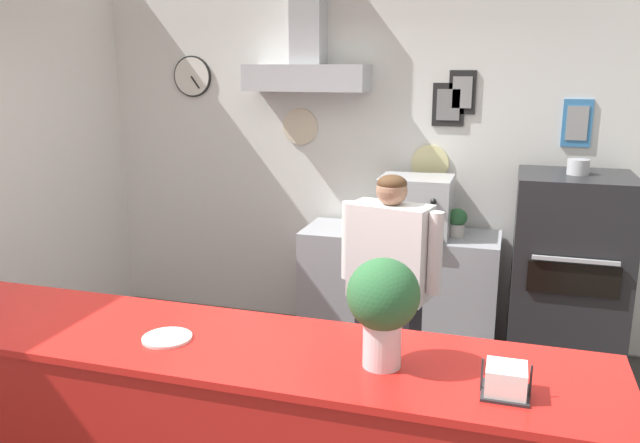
{
  "coord_description": "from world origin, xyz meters",
  "views": [
    {
      "loc": [
        1.15,
        -2.68,
        2.13
      ],
      "look_at": [
        0.15,
        0.6,
        1.29
      ],
      "focal_mm": 35.39,
      "sensor_mm": 36.0,
      "label": 1
    }
  ],
  "objects_px": {
    "shop_worker": "(389,302)",
    "potted_rosemary": "(457,221)",
    "pizza_oven": "(567,279)",
    "basil_vase": "(383,305)",
    "espresso_machine": "(415,206)",
    "napkin_holder": "(506,381)",
    "potted_basil": "(364,215)",
    "condiment_plate": "(167,338)"
  },
  "relations": [
    {
      "from": "napkin_holder",
      "to": "espresso_machine",
      "type": "bearing_deg",
      "value": 105.28
    },
    {
      "from": "espresso_machine",
      "to": "potted_basil",
      "type": "relative_size",
      "value": 2.31
    },
    {
      "from": "potted_basil",
      "to": "napkin_holder",
      "type": "relative_size",
      "value": 1.35
    },
    {
      "from": "espresso_machine",
      "to": "napkin_holder",
      "type": "relative_size",
      "value": 3.12
    },
    {
      "from": "potted_basil",
      "to": "napkin_holder",
      "type": "bearing_deg",
      "value": -66.78
    },
    {
      "from": "shop_worker",
      "to": "espresso_machine",
      "type": "bearing_deg",
      "value": -75.41
    },
    {
      "from": "condiment_plate",
      "to": "napkin_holder",
      "type": "relative_size",
      "value": 1.21
    },
    {
      "from": "espresso_machine",
      "to": "basil_vase",
      "type": "distance_m",
      "value": 2.42
    },
    {
      "from": "pizza_oven",
      "to": "shop_worker",
      "type": "bearing_deg",
      "value": -134.13
    },
    {
      "from": "pizza_oven",
      "to": "espresso_machine",
      "type": "height_order",
      "value": "pizza_oven"
    },
    {
      "from": "shop_worker",
      "to": "potted_basil",
      "type": "relative_size",
      "value": 7.0
    },
    {
      "from": "potted_basil",
      "to": "condiment_plate",
      "type": "bearing_deg",
      "value": -95.9
    },
    {
      "from": "napkin_holder",
      "to": "shop_worker",
      "type": "bearing_deg",
      "value": 116.14
    },
    {
      "from": "basil_vase",
      "to": "potted_basil",
      "type": "bearing_deg",
      "value": 104.61
    },
    {
      "from": "shop_worker",
      "to": "potted_rosemary",
      "type": "height_order",
      "value": "shop_worker"
    },
    {
      "from": "potted_basil",
      "to": "condiment_plate",
      "type": "relative_size",
      "value": 1.11
    },
    {
      "from": "espresso_machine",
      "to": "basil_vase",
      "type": "relative_size",
      "value": 1.26
    },
    {
      "from": "condiment_plate",
      "to": "napkin_holder",
      "type": "xyz_separation_m",
      "value": [
        1.32,
        -0.06,
        0.04
      ]
    },
    {
      "from": "pizza_oven",
      "to": "napkin_holder",
      "type": "distance_m",
      "value": 2.44
    },
    {
      "from": "shop_worker",
      "to": "condiment_plate",
      "type": "height_order",
      "value": "shop_worker"
    },
    {
      "from": "basil_vase",
      "to": "potted_rosemary",
      "type": "bearing_deg",
      "value": 88.52
    },
    {
      "from": "pizza_oven",
      "to": "napkin_holder",
      "type": "bearing_deg",
      "value": -99.32
    },
    {
      "from": "pizza_oven",
      "to": "condiment_plate",
      "type": "height_order",
      "value": "pizza_oven"
    },
    {
      "from": "potted_rosemary",
      "to": "potted_basil",
      "type": "height_order",
      "value": "potted_basil"
    },
    {
      "from": "condiment_plate",
      "to": "basil_vase",
      "type": "height_order",
      "value": "basil_vase"
    },
    {
      "from": "shop_worker",
      "to": "condiment_plate",
      "type": "xyz_separation_m",
      "value": [
        -0.67,
        -1.25,
        0.23
      ]
    },
    {
      "from": "potted_rosemary",
      "to": "condiment_plate",
      "type": "distance_m",
      "value": 2.63
    },
    {
      "from": "condiment_plate",
      "to": "espresso_machine",
      "type": "bearing_deg",
      "value": 75.33
    },
    {
      "from": "shop_worker",
      "to": "napkin_holder",
      "type": "bearing_deg",
      "value": 128.95
    },
    {
      "from": "napkin_holder",
      "to": "potted_rosemary",
      "type": "bearing_deg",
      "value": 98.53
    },
    {
      "from": "potted_basil",
      "to": "napkin_holder",
      "type": "height_order",
      "value": "napkin_holder"
    },
    {
      "from": "shop_worker",
      "to": "potted_rosemary",
      "type": "distance_m",
      "value": 1.25
    },
    {
      "from": "pizza_oven",
      "to": "basil_vase",
      "type": "height_order",
      "value": "pizza_oven"
    },
    {
      "from": "espresso_machine",
      "to": "potted_basil",
      "type": "xyz_separation_m",
      "value": [
        -0.39,
        -0.0,
        -0.09
      ]
    },
    {
      "from": "pizza_oven",
      "to": "shop_worker",
      "type": "distance_m",
      "value": 1.49
    },
    {
      "from": "espresso_machine",
      "to": "potted_rosemary",
      "type": "xyz_separation_m",
      "value": [
        0.3,
        0.03,
        -0.1
      ]
    },
    {
      "from": "pizza_oven",
      "to": "condiment_plate",
      "type": "relative_size",
      "value": 7.69
    },
    {
      "from": "potted_basil",
      "to": "shop_worker",
      "type": "bearing_deg",
      "value": -70.2
    },
    {
      "from": "potted_rosemary",
      "to": "napkin_holder",
      "type": "bearing_deg",
      "value": -81.47
    },
    {
      "from": "potted_basil",
      "to": "basil_vase",
      "type": "distance_m",
      "value": 2.49
    },
    {
      "from": "basil_vase",
      "to": "napkin_holder",
      "type": "relative_size",
      "value": 2.48
    },
    {
      "from": "shop_worker",
      "to": "condiment_plate",
      "type": "distance_m",
      "value": 1.44
    }
  ]
}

